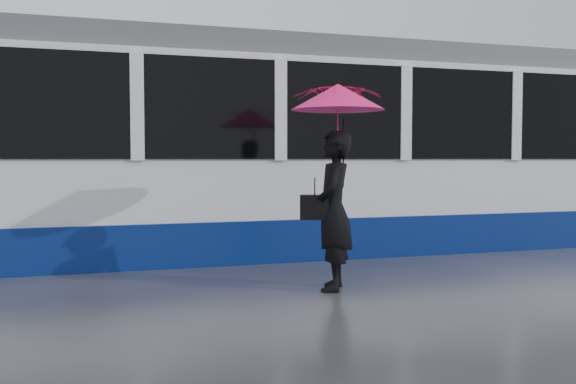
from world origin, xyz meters
name	(u,v)px	position (x,y,z in m)	size (l,w,h in m)	color
ground	(246,283)	(0.00, 0.00, 0.00)	(90.00, 90.00, 0.00)	#27272B
rails	(207,253)	(0.00, 2.50, 0.01)	(34.00, 1.51, 0.02)	#3F3D38
tram	(287,150)	(1.34, 2.50, 1.64)	(26.00, 2.56, 3.35)	white
woman	(333,211)	(0.85, -0.72, 0.91)	(0.66, 0.44, 1.82)	black
umbrella	(338,115)	(0.90, -0.72, 2.00)	(1.41, 1.41, 1.23)	#FF1565
handbag	(315,207)	(0.63, -0.70, 0.96)	(0.35, 0.26, 0.46)	black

